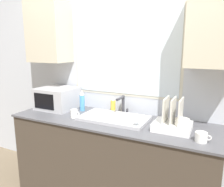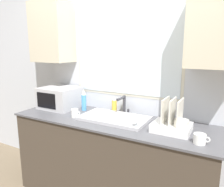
{
  "view_description": "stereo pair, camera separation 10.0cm",
  "coord_description": "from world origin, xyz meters",
  "px_view_note": "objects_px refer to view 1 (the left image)",
  "views": [
    {
      "loc": [
        0.95,
        -1.58,
        1.63
      ],
      "look_at": [
        0.03,
        0.29,
        1.19
      ],
      "focal_mm": 35.0,
      "sensor_mm": 36.0,
      "label": 1
    },
    {
      "loc": [
        1.04,
        -1.54,
        1.63
      ],
      "look_at": [
        0.03,
        0.29,
        1.19
      ],
      "focal_mm": 35.0,
      "sensor_mm": 36.0,
      "label": 2
    }
  ],
  "objects_px": {
    "mug_near_sink": "(74,114)",
    "microwave": "(57,98)",
    "dish_rack": "(173,123)",
    "soap_bottle": "(113,106)",
    "faucet": "(123,103)",
    "spray_bottle": "(82,101)",
    "wine_glass": "(137,118)"
  },
  "relations": [
    {
      "from": "soap_bottle",
      "to": "mug_near_sink",
      "type": "height_order",
      "value": "soap_bottle"
    },
    {
      "from": "microwave",
      "to": "spray_bottle",
      "type": "height_order",
      "value": "microwave"
    },
    {
      "from": "microwave",
      "to": "mug_near_sink",
      "type": "height_order",
      "value": "microwave"
    },
    {
      "from": "soap_bottle",
      "to": "wine_glass",
      "type": "relative_size",
      "value": 1.17
    },
    {
      "from": "faucet",
      "to": "mug_near_sink",
      "type": "bearing_deg",
      "value": -140.12
    },
    {
      "from": "microwave",
      "to": "soap_bottle",
      "type": "distance_m",
      "value": 0.69
    },
    {
      "from": "microwave",
      "to": "mug_near_sink",
      "type": "xyz_separation_m",
      "value": [
        0.39,
        -0.21,
        -0.08
      ]
    },
    {
      "from": "microwave",
      "to": "soap_bottle",
      "type": "relative_size",
      "value": 2.52
    },
    {
      "from": "soap_bottle",
      "to": "mug_near_sink",
      "type": "relative_size",
      "value": 1.64
    },
    {
      "from": "mug_near_sink",
      "to": "dish_rack",
      "type": "bearing_deg",
      "value": 5.01
    },
    {
      "from": "faucet",
      "to": "microwave",
      "type": "bearing_deg",
      "value": -170.96
    },
    {
      "from": "dish_rack",
      "to": "soap_bottle",
      "type": "relative_size",
      "value": 1.89
    },
    {
      "from": "microwave",
      "to": "mug_near_sink",
      "type": "relative_size",
      "value": 4.14
    },
    {
      "from": "mug_near_sink",
      "to": "faucet",
      "type": "bearing_deg",
      "value": 39.88
    },
    {
      "from": "dish_rack",
      "to": "spray_bottle",
      "type": "height_order",
      "value": "dish_rack"
    },
    {
      "from": "dish_rack",
      "to": "mug_near_sink",
      "type": "bearing_deg",
      "value": -174.99
    },
    {
      "from": "dish_rack",
      "to": "spray_bottle",
      "type": "distance_m",
      "value": 1.09
    },
    {
      "from": "faucet",
      "to": "microwave",
      "type": "xyz_separation_m",
      "value": [
        -0.8,
        -0.13,
        0.0
      ]
    },
    {
      "from": "microwave",
      "to": "spray_bottle",
      "type": "distance_m",
      "value": 0.33
    },
    {
      "from": "soap_bottle",
      "to": "microwave",
      "type": "bearing_deg",
      "value": -168.39
    },
    {
      "from": "soap_bottle",
      "to": "wine_glass",
      "type": "height_order",
      "value": "soap_bottle"
    },
    {
      "from": "dish_rack",
      "to": "soap_bottle",
      "type": "xyz_separation_m",
      "value": [
        -0.72,
        0.26,
        0.0
      ]
    },
    {
      "from": "spray_bottle",
      "to": "soap_bottle",
      "type": "height_order",
      "value": "spray_bottle"
    },
    {
      "from": "faucet",
      "to": "dish_rack",
      "type": "bearing_deg",
      "value": -22.77
    },
    {
      "from": "dish_rack",
      "to": "wine_glass",
      "type": "relative_size",
      "value": 2.21
    },
    {
      "from": "soap_bottle",
      "to": "wine_glass",
      "type": "bearing_deg",
      "value": -41.37
    },
    {
      "from": "microwave",
      "to": "spray_bottle",
      "type": "xyz_separation_m",
      "value": [
        0.32,
        0.05,
        -0.01
      ]
    },
    {
      "from": "microwave",
      "to": "wine_glass",
      "type": "distance_m",
      "value": 1.12
    },
    {
      "from": "soap_bottle",
      "to": "faucet",
      "type": "bearing_deg",
      "value": -5.64
    },
    {
      "from": "mug_near_sink",
      "to": "microwave",
      "type": "bearing_deg",
      "value": 151.85
    },
    {
      "from": "faucet",
      "to": "wine_glass",
      "type": "height_order",
      "value": "faucet"
    },
    {
      "from": "dish_rack",
      "to": "soap_bottle",
      "type": "height_order",
      "value": "dish_rack"
    }
  ]
}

